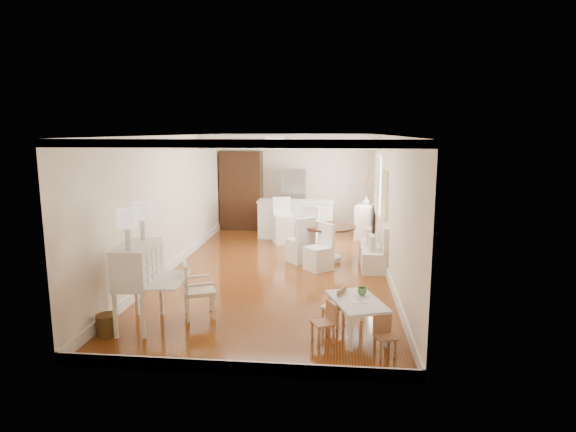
% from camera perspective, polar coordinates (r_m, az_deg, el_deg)
% --- Properties ---
extents(room, '(9.00, 9.04, 2.82)m').
position_cam_1_polar(room, '(10.18, -0.75, 4.94)').
color(room, brown).
rests_on(room, ground).
extents(secretary_bureau, '(1.06, 1.08, 1.26)m').
position_cam_1_polar(secretary_bureau, '(7.52, -17.29, -7.87)').
color(secretary_bureau, white).
rests_on(secretary_bureau, ground).
extents(gustavian_armchair, '(0.66, 0.66, 0.88)m').
position_cam_1_polar(gustavian_armchair, '(7.72, -10.48, -8.59)').
color(gustavian_armchair, white).
rests_on(gustavian_armchair, ground).
extents(wicker_basket, '(0.39, 0.39, 0.30)m').
position_cam_1_polar(wicker_basket, '(7.53, -20.65, -11.94)').
color(wicker_basket, brown).
rests_on(wicker_basket, ground).
extents(kids_table, '(0.92, 1.18, 0.52)m').
position_cam_1_polar(kids_table, '(7.09, 8.13, -11.81)').
color(kids_table, white).
rests_on(kids_table, ground).
extents(kids_chair_a, '(0.38, 0.38, 0.58)m').
position_cam_1_polar(kids_chair_a, '(6.79, 4.16, -12.46)').
color(kids_chair_a, tan).
rests_on(kids_chair_a, ground).
extents(kids_chair_b, '(0.39, 0.39, 0.61)m').
position_cam_1_polar(kids_chair_b, '(7.35, 5.42, -10.54)').
color(kids_chair_b, tan).
rests_on(kids_chair_b, ground).
extents(kids_chair_c, '(0.32, 0.32, 0.53)m').
position_cam_1_polar(kids_chair_c, '(6.55, 11.46, -13.79)').
color(kids_chair_c, '#A16B49').
rests_on(kids_chair_c, ground).
extents(banquette, '(0.52, 1.60, 0.98)m').
position_cam_1_polar(banquette, '(10.55, 9.98, -3.23)').
color(banquette, silver).
rests_on(banquette, ground).
extents(dining_table, '(1.38, 1.38, 0.80)m').
position_cam_1_polar(dining_table, '(10.84, 4.90, -3.24)').
color(dining_table, '#4B2918').
rests_on(dining_table, ground).
extents(slip_chair_near, '(0.67, 0.67, 0.98)m').
position_cam_1_polar(slip_chair_near, '(10.09, 3.65, -3.70)').
color(slip_chair_near, white).
rests_on(slip_chair_near, ground).
extents(slip_chair_far, '(0.70, 0.70, 1.03)m').
position_cam_1_polar(slip_chair_far, '(10.70, 1.43, -2.78)').
color(slip_chair_far, white).
rests_on(slip_chair_far, ground).
extents(breakfast_counter, '(2.05, 0.65, 1.03)m').
position_cam_1_polar(breakfast_counter, '(13.11, 0.91, -0.37)').
color(breakfast_counter, white).
rests_on(breakfast_counter, ground).
extents(bar_stool_left, '(0.60, 0.60, 1.19)m').
position_cam_1_polar(bar_stool_left, '(12.44, -0.58, -0.57)').
color(bar_stool_left, white).
rests_on(bar_stool_left, ground).
extents(bar_stool_right, '(0.48, 0.48, 0.93)m').
position_cam_1_polar(bar_stool_right, '(12.56, 2.63, -1.07)').
color(bar_stool_right, white).
rests_on(bar_stool_right, ground).
extents(pantry_cabinet, '(1.20, 0.60, 2.30)m').
position_cam_1_polar(pantry_cabinet, '(14.31, -5.52, 3.03)').
color(pantry_cabinet, '#381E11').
rests_on(pantry_cabinet, ground).
extents(fridge, '(0.75, 0.65, 1.80)m').
position_cam_1_polar(fridge, '(14.07, 2.09, 1.92)').
color(fridge, silver).
rests_on(fridge, ground).
extents(sideboard, '(0.65, 1.04, 0.92)m').
position_cam_1_polar(sideboard, '(13.31, 9.16, -0.59)').
color(sideboard, white).
rests_on(sideboard, ground).
extents(pencil_cup, '(0.16, 0.16, 0.11)m').
position_cam_1_polar(pencil_cup, '(7.21, 8.77, -8.79)').
color(pencil_cup, '#57955E').
rests_on(pencil_cup, kids_table).
extents(branch_vase, '(0.25, 0.25, 0.20)m').
position_cam_1_polar(branch_vase, '(13.25, 9.25, 1.82)').
color(branch_vase, white).
rests_on(branch_vase, sideboard).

